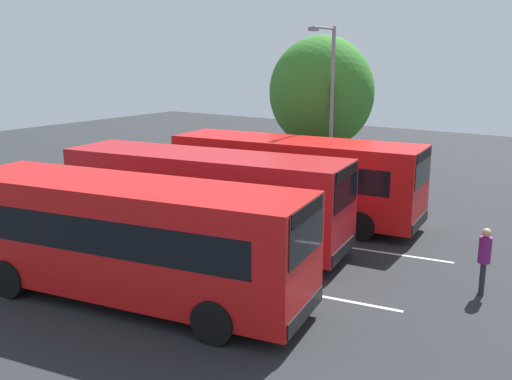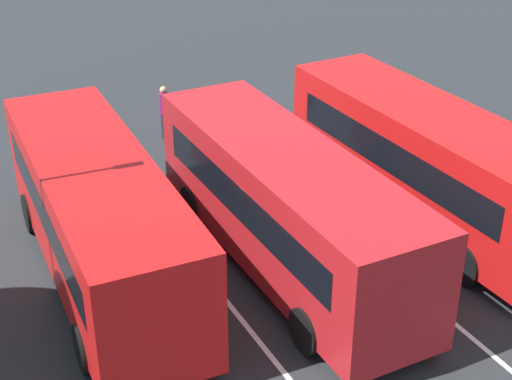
{
  "view_description": "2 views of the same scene",
  "coord_description": "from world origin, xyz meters",
  "px_view_note": "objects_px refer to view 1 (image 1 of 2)",
  "views": [
    {
      "loc": [
        10.95,
        -13.71,
        6.14
      ],
      "look_at": [
        0.5,
        1.17,
        1.83
      ],
      "focal_mm": 40.49,
      "sensor_mm": 36.0,
      "label": 1
    },
    {
      "loc": [
        -15.43,
        5.46,
        10.33
      ],
      "look_at": [
        0.36,
        0.41,
        1.59
      ],
      "focal_mm": 53.84,
      "sensor_mm": 36.0,
      "label": 2
    }
  ],
  "objects_px": {
    "bus_center_left": "(205,196)",
    "pedestrian": "(484,255)",
    "street_lamp": "(330,101)",
    "depot_tree": "(321,93)",
    "bus_far_left": "(130,237)",
    "bus_center_right": "(295,176)"
  },
  "relations": [
    {
      "from": "bus_center_left",
      "to": "pedestrian",
      "type": "bearing_deg",
      "value": -1.51
    },
    {
      "from": "street_lamp",
      "to": "bus_center_left",
      "type": "bearing_deg",
      "value": -4.7
    },
    {
      "from": "street_lamp",
      "to": "depot_tree",
      "type": "height_order",
      "value": "street_lamp"
    },
    {
      "from": "bus_center_left",
      "to": "depot_tree",
      "type": "relative_size",
      "value": 1.38
    },
    {
      "from": "bus_far_left",
      "to": "depot_tree",
      "type": "bearing_deg",
      "value": 89.96
    },
    {
      "from": "pedestrian",
      "to": "bus_center_left",
      "type": "bearing_deg",
      "value": -9.17
    },
    {
      "from": "bus_center_left",
      "to": "street_lamp",
      "type": "xyz_separation_m",
      "value": [
        -0.01,
        8.31,
        2.49
      ]
    },
    {
      "from": "bus_center_left",
      "to": "pedestrian",
      "type": "xyz_separation_m",
      "value": [
        8.37,
        1.17,
        -0.63
      ]
    },
    {
      "from": "bus_center_left",
      "to": "street_lamp",
      "type": "relative_size",
      "value": 1.33
    },
    {
      "from": "bus_center_right",
      "to": "depot_tree",
      "type": "xyz_separation_m",
      "value": [
        -2.41,
        6.25,
        2.64
      ]
    },
    {
      "from": "bus_center_left",
      "to": "bus_center_right",
      "type": "relative_size",
      "value": 1.0
    },
    {
      "from": "bus_center_right",
      "to": "pedestrian",
      "type": "distance_m",
      "value": 8.2
    },
    {
      "from": "bus_center_left",
      "to": "bus_far_left",
      "type": "bearing_deg",
      "value": -84.15
    },
    {
      "from": "bus_far_left",
      "to": "bus_center_right",
      "type": "height_order",
      "value": "same"
    },
    {
      "from": "bus_center_right",
      "to": "depot_tree",
      "type": "distance_m",
      "value": 7.2
    },
    {
      "from": "bus_far_left",
      "to": "pedestrian",
      "type": "relative_size",
      "value": 5.38
    },
    {
      "from": "pedestrian",
      "to": "depot_tree",
      "type": "xyz_separation_m",
      "value": [
        -9.99,
        9.31,
        3.27
      ]
    },
    {
      "from": "pedestrian",
      "to": "depot_tree",
      "type": "bearing_deg",
      "value": -60.09
    },
    {
      "from": "bus_center_left",
      "to": "depot_tree",
      "type": "xyz_separation_m",
      "value": [
        -1.62,
        10.48,
        2.64
      ]
    },
    {
      "from": "bus_center_left",
      "to": "bus_center_right",
      "type": "distance_m",
      "value": 4.3
    },
    {
      "from": "bus_far_left",
      "to": "bus_center_left",
      "type": "height_order",
      "value": "same"
    },
    {
      "from": "bus_far_left",
      "to": "street_lamp",
      "type": "xyz_separation_m",
      "value": [
        -1.19,
        12.63,
        2.49
      ]
    }
  ]
}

